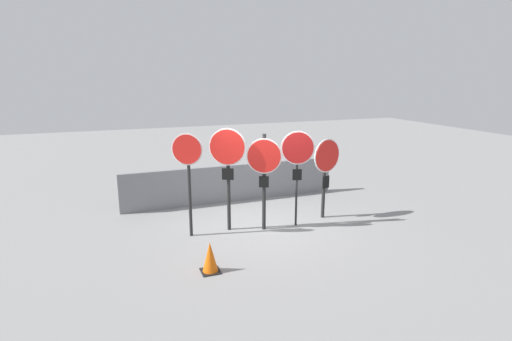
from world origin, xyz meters
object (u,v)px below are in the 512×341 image
object	(u,v)px
stop_sign_0	(188,163)
stop_sign_4	(326,164)
stop_sign_1	(228,160)
stop_sign_2	(264,167)
traffic_cone_0	(210,257)
stop_sign_3	(298,155)

from	to	relation	value
stop_sign_0	stop_sign_4	xyz separation A→B (m)	(3.51, -0.01, -0.30)
stop_sign_0	stop_sign_4	distance (m)	3.52
stop_sign_0	stop_sign_1	size ratio (longest dim) A/B	0.98
stop_sign_0	stop_sign_2	world-z (taller)	stop_sign_0
stop_sign_4	traffic_cone_0	xyz separation A→B (m)	(-3.51, -1.81, -1.13)
stop_sign_2	stop_sign_3	distance (m)	0.87
stop_sign_3	stop_sign_4	bearing A→B (deg)	33.83
stop_sign_4	traffic_cone_0	world-z (taller)	stop_sign_4
stop_sign_1	traffic_cone_0	bearing A→B (deg)	-88.29
stop_sign_1	stop_sign_4	distance (m)	2.59
stop_sign_1	stop_sign_4	xyz separation A→B (m)	(2.58, -0.06, -0.30)
traffic_cone_0	stop_sign_2	bearing A→B (deg)	42.82
traffic_cone_0	stop_sign_1	bearing A→B (deg)	63.45
stop_sign_1	traffic_cone_0	size ratio (longest dim) A/B	4.11
stop_sign_0	traffic_cone_0	bearing A→B (deg)	-59.80
stop_sign_0	stop_sign_1	bearing A→B (deg)	33.03
traffic_cone_0	stop_sign_0	bearing A→B (deg)	89.96
stop_sign_2	stop_sign_4	world-z (taller)	stop_sign_2
stop_sign_2	stop_sign_4	distance (m)	1.80
stop_sign_1	stop_sign_2	size ratio (longest dim) A/B	1.06
stop_sign_0	stop_sign_3	xyz separation A→B (m)	(2.57, -0.26, 0.06)
stop_sign_2	traffic_cone_0	xyz separation A→B (m)	(-1.73, -1.60, -1.27)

